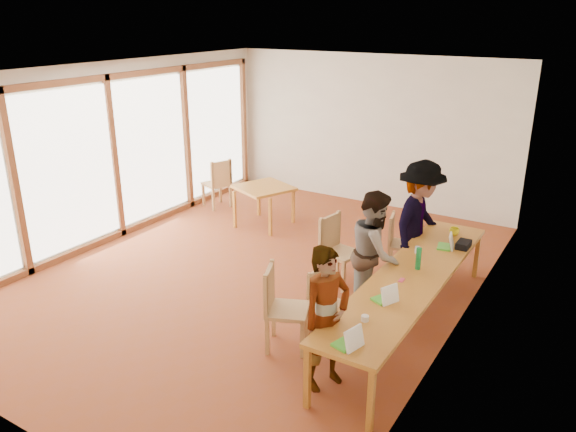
# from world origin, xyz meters

# --- Properties ---
(ground) EXTENTS (8.00, 8.00, 0.00)m
(ground) POSITION_xyz_m (0.00, 0.00, 0.00)
(ground) COLOR brown
(ground) RESTS_ON ground
(wall_back) EXTENTS (6.00, 0.10, 3.00)m
(wall_back) POSITION_xyz_m (0.00, 4.00, 1.50)
(wall_back) COLOR beige
(wall_back) RESTS_ON ground
(wall_right) EXTENTS (0.10, 8.00, 3.00)m
(wall_right) POSITION_xyz_m (3.00, 0.00, 1.50)
(wall_right) COLOR beige
(wall_right) RESTS_ON ground
(window_wall) EXTENTS (0.10, 8.00, 3.00)m
(window_wall) POSITION_xyz_m (-2.96, 0.00, 1.50)
(window_wall) COLOR white
(window_wall) RESTS_ON ground
(ceiling) EXTENTS (6.00, 8.00, 0.04)m
(ceiling) POSITION_xyz_m (0.00, 0.00, 3.02)
(ceiling) COLOR white
(ceiling) RESTS_ON wall_back
(communal_table) EXTENTS (0.80, 4.00, 0.75)m
(communal_table) POSITION_xyz_m (2.50, -0.36, 0.70)
(communal_table) COLOR #C4802B
(communal_table) RESTS_ON ground
(side_table) EXTENTS (0.90, 0.90, 0.75)m
(side_table) POSITION_xyz_m (-1.06, 1.74, 0.67)
(side_table) COLOR #C4802B
(side_table) RESTS_ON ground
(chair_near) EXTENTS (0.62, 0.62, 0.54)m
(chair_near) POSITION_xyz_m (1.32, -1.52, 0.62)
(chair_near) COLOR tan
(chair_near) RESTS_ON ground
(chair_mid) EXTENTS (0.43, 0.43, 0.44)m
(chair_mid) POSITION_xyz_m (1.60, -0.96, 0.51)
(chair_mid) COLOR tan
(chair_mid) RESTS_ON ground
(chair_far) EXTENTS (0.55, 0.55, 0.54)m
(chair_far) POSITION_xyz_m (1.11, 0.35, 0.62)
(chair_far) COLOR tan
(chair_far) RESTS_ON ground
(chair_empty) EXTENTS (0.50, 0.50, 0.47)m
(chair_empty) POSITION_xyz_m (1.72, 1.21, 0.54)
(chair_empty) COLOR tan
(chair_empty) RESTS_ON ground
(chair_spare) EXTENTS (0.60, 0.60, 0.53)m
(chair_spare) POSITION_xyz_m (-2.38, 2.09, 0.61)
(chair_spare) COLOR tan
(chair_spare) RESTS_ON ground
(person_near) EXTENTS (0.57, 0.68, 1.58)m
(person_near) POSITION_xyz_m (2.13, -1.87, 0.79)
(person_near) COLOR gray
(person_near) RESTS_ON ground
(person_mid) EXTENTS (0.86, 0.97, 1.66)m
(person_mid) POSITION_xyz_m (1.92, -0.14, 0.83)
(person_mid) COLOR gray
(person_mid) RESTS_ON ground
(person_far) EXTENTS (0.73, 1.21, 1.83)m
(person_far) POSITION_xyz_m (2.13, 0.95, 0.92)
(person_far) COLOR gray
(person_far) RESTS_ON ground
(laptop_near) EXTENTS (0.28, 0.30, 0.22)m
(laptop_near) POSITION_xyz_m (2.53, -2.15, 0.81)
(laptop_near) COLOR #51CA34
(laptop_near) RESTS_ON communal_table
(laptop_mid) EXTENTS (0.29, 0.31, 0.21)m
(laptop_mid) POSITION_xyz_m (2.49, -1.14, 0.81)
(laptop_mid) COLOR #51CA34
(laptop_mid) RESTS_ON communal_table
(laptop_far) EXTENTS (0.25, 0.28, 0.21)m
(laptop_far) POSITION_xyz_m (2.63, 0.69, 0.81)
(laptop_far) COLOR #51CA34
(laptop_far) RESTS_ON communal_table
(yellow_mug) EXTENTS (0.14, 0.14, 0.11)m
(yellow_mug) POSITION_xyz_m (2.57, 1.20, 0.80)
(yellow_mug) COLOR #FBF012
(yellow_mug) RESTS_ON communal_table
(green_bottle) EXTENTS (0.07, 0.07, 0.28)m
(green_bottle) POSITION_xyz_m (2.50, -0.16, 0.89)
(green_bottle) COLOR #14803D
(green_bottle) RESTS_ON communal_table
(clear_glass) EXTENTS (0.07, 0.07, 0.09)m
(clear_glass) POSITION_xyz_m (2.33, 0.31, 0.80)
(clear_glass) COLOR silver
(clear_glass) RESTS_ON communal_table
(condiment_cup) EXTENTS (0.08, 0.08, 0.06)m
(condiment_cup) POSITION_xyz_m (2.46, -1.64, 0.78)
(condiment_cup) COLOR white
(condiment_cup) RESTS_ON communal_table
(pink_phone) EXTENTS (0.05, 0.10, 0.01)m
(pink_phone) POSITION_xyz_m (2.45, -0.57, 0.76)
(pink_phone) COLOR #ED4678
(pink_phone) RESTS_ON communal_table
(black_pouch) EXTENTS (0.16, 0.26, 0.09)m
(black_pouch) POSITION_xyz_m (2.80, 0.81, 0.80)
(black_pouch) COLOR black
(black_pouch) RESTS_ON communal_table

